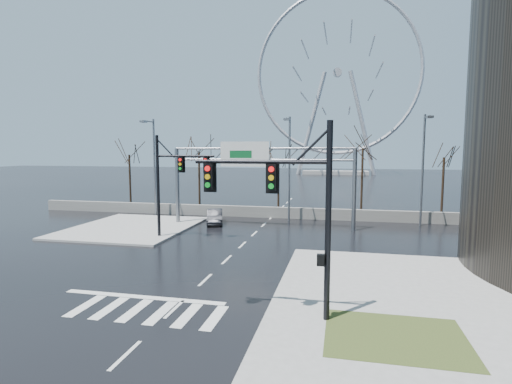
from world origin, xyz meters
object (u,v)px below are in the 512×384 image
(signal_mast_far, at_px, (171,177))
(ferris_wheel, at_px, (337,79))
(signal_mast_near, at_px, (293,201))
(car, at_px, (215,217))
(sign_gantry, at_px, (257,169))

(signal_mast_far, height_order, ferris_wheel, ferris_wheel)
(ferris_wheel, bearing_deg, signal_mast_far, -97.20)
(signal_mast_far, bearing_deg, signal_mast_near, -49.74)
(ferris_wheel, bearing_deg, car, -96.87)
(ferris_wheel, xyz_separation_m, car, (-9.57, -79.43, -25.47))
(sign_gantry, height_order, car, sign_gantry)
(ferris_wheel, bearing_deg, signal_mast_near, -89.92)
(signal_mast_near, relative_size, sign_gantry, 0.49)
(signal_mast_near, xyz_separation_m, car, (-9.71, 19.61, -4.21))
(sign_gantry, bearing_deg, car, 171.68)
(signal_mast_near, relative_size, ferris_wheel, 0.16)
(sign_gantry, height_order, ferris_wheel, ferris_wheel)
(signal_mast_near, bearing_deg, sign_gantry, 106.19)
(signal_mast_far, bearing_deg, ferris_wheel, 82.80)
(signal_mast_far, relative_size, sign_gantry, 0.49)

